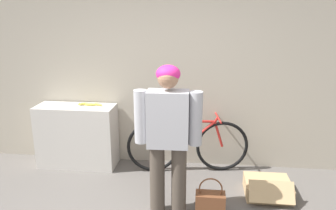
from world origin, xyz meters
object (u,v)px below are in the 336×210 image
object	(u,v)px
banana	(90,104)
cardboard_box	(267,188)
bicycle	(188,145)
person	(168,132)
handbag	(210,202)

from	to	relation	value
banana	cardboard_box	bearing A→B (deg)	-13.89
bicycle	banana	bearing A→B (deg)	169.61
person	handbag	world-z (taller)	person
bicycle	banana	world-z (taller)	banana
bicycle	cardboard_box	bearing A→B (deg)	-35.31
person	bicycle	xyz separation A→B (m)	(0.16, 1.01, -0.57)
banana	bicycle	bearing A→B (deg)	-2.66
person	handbag	xyz separation A→B (m)	(0.46, 0.04, -0.82)
banana	handbag	xyz separation A→B (m)	(1.68, -1.03, -0.78)
banana	handbag	distance (m)	2.12
person	bicycle	distance (m)	1.16
cardboard_box	person	bearing A→B (deg)	-157.41
person	cardboard_box	bearing A→B (deg)	21.15
person	bicycle	world-z (taller)	person
cardboard_box	bicycle	bearing A→B (deg)	152.42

